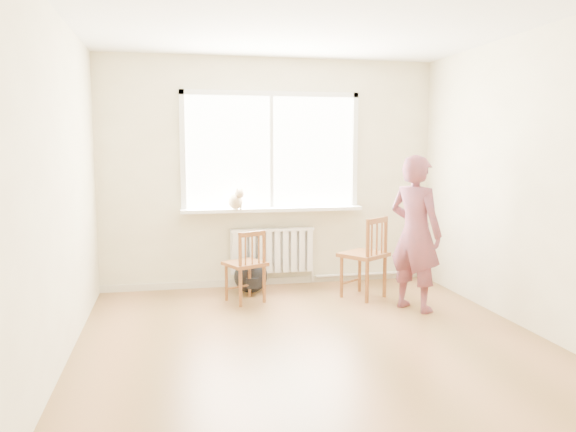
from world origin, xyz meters
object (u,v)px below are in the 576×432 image
chair_left (247,266)px  cat (236,200)px  person (415,233)px  backpack (251,276)px  chair_right (367,257)px

chair_left → cat: (-0.05, 0.55, 0.66)m
person → backpack: bearing=24.4°
chair_left → person: size_ratio=0.50×
chair_left → person: 1.79m
chair_right → backpack: bearing=-56.9°
backpack → chair_left: bearing=-103.4°
person → backpack: (-1.55, 1.00, -0.60)m
chair_right → chair_left: bearing=-39.2°
chair_right → backpack: (-1.23, 0.48, -0.27)m
chair_left → backpack: chair_left is taller
backpack → person: bearing=-33.0°
chair_left → chair_right: size_ratio=0.87×
person → backpack: 1.94m
person → chair_right: bearing=-0.8°
chair_left → cat: bearing=-109.0°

